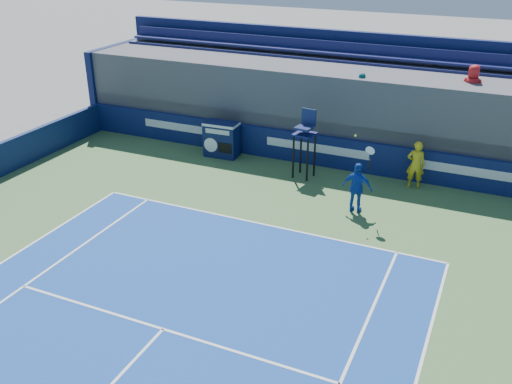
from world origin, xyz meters
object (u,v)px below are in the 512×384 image
at_px(ball_person, 416,165).
at_px(umpire_chair, 305,137).
at_px(tennis_player, 357,188).
at_px(match_clock, 221,138).

xyz_separation_m(ball_person, umpire_chair, (-3.79, -0.66, 0.67)).
distance_m(ball_person, tennis_player, 2.95).
relative_size(ball_person, match_clock, 1.21).
xyz_separation_m(match_clock, umpire_chair, (3.63, -0.59, 0.79)).
distance_m(match_clock, tennis_player, 6.60).
height_order(ball_person, umpire_chair, umpire_chair).
distance_m(umpire_chair, tennis_player, 3.22).
height_order(umpire_chair, tennis_player, tennis_player).
bearing_deg(umpire_chair, ball_person, 9.92).
xyz_separation_m(match_clock, tennis_player, (6.09, -2.55, 0.10)).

